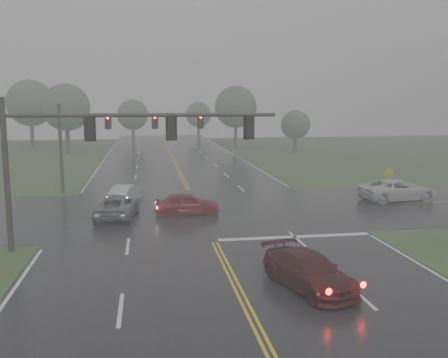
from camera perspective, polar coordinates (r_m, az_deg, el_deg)
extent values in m
cube|color=black|center=(32.24, -2.55, -4.37)|extent=(18.00, 160.00, 0.02)
cube|color=black|center=(34.18, -2.93, -3.62)|extent=(120.00, 14.00, 0.02)
cube|color=silver|center=(27.80, 8.09, -6.61)|extent=(8.50, 0.50, 0.01)
imported|color=#390A0E|center=(20.59, 9.60, -12.24)|extent=(3.26, 5.22, 1.41)
imported|color=maroon|center=(32.98, -4.22, -4.09)|extent=(4.28, 1.82, 1.44)
imported|color=#B9BDC2|center=(37.84, -11.10, -2.55)|extent=(2.52, 4.21, 1.31)
imported|color=#5B5D63|center=(32.98, -12.05, -4.26)|extent=(2.96, 5.31, 1.40)
imported|color=silver|center=(39.73, 19.16, -2.34)|extent=(6.04, 3.31, 1.60)
cylinder|color=black|center=(26.45, -23.61, 0.34)|extent=(0.30, 0.30, 7.59)
cylinder|color=black|center=(26.22, -24.01, 6.74)|extent=(0.19, 0.19, 0.84)
cylinder|color=black|center=(25.34, -9.09, 7.22)|extent=(13.40, 0.19, 0.19)
cube|color=black|center=(25.51, -15.12, 5.61)|extent=(0.36, 0.30, 1.11)
cube|color=black|center=(25.68, -15.08, 5.63)|extent=(0.58, 0.03, 1.32)
cube|color=black|center=(25.40, -6.02, 5.85)|extent=(0.36, 0.30, 1.11)
cube|color=black|center=(25.57, -6.04, 5.87)|extent=(0.58, 0.03, 1.32)
cube|color=black|center=(25.92, 2.94, 5.95)|extent=(0.36, 0.30, 1.11)
cube|color=black|center=(26.09, 2.86, 5.97)|extent=(0.58, 0.03, 1.32)
cylinder|color=black|center=(42.12, -18.15, 3.28)|extent=(0.28, 0.28, 7.21)
cylinder|color=black|center=(41.96, -18.34, 7.09)|extent=(0.18, 0.18, 0.80)
cylinder|color=black|center=(41.43, -9.67, 7.33)|extent=(12.56, 0.18, 0.18)
cube|color=black|center=(41.55, -13.13, 6.40)|extent=(0.34, 0.28, 1.05)
cube|color=black|center=(41.71, -13.12, 6.41)|extent=(0.55, 0.03, 1.25)
cylinder|color=#FF0C05|center=(41.38, -13.16, 6.84)|extent=(0.22, 0.06, 0.22)
cube|color=black|center=(41.45, -7.90, 6.54)|extent=(0.34, 0.28, 1.05)
cube|color=black|center=(41.61, -7.90, 6.55)|extent=(0.55, 0.03, 1.25)
cylinder|color=#FF0C05|center=(41.28, -7.90, 6.99)|extent=(0.22, 0.06, 0.22)
cube|color=black|center=(41.69, -2.68, 6.62)|extent=(0.34, 0.28, 1.05)
cube|color=black|center=(41.85, -2.71, 6.63)|extent=(0.55, 0.03, 1.25)
cylinder|color=#FF0C05|center=(41.52, -2.66, 7.07)|extent=(0.22, 0.06, 0.22)
cylinder|color=black|center=(40.90, 18.24, -0.65)|extent=(0.06, 0.06, 1.87)
cube|color=gold|center=(40.79, 18.29, 0.65)|extent=(0.98, 0.17, 0.98)
cylinder|color=#2D241D|center=(75.44, -17.43, 4.28)|extent=(0.62, 0.62, 3.81)
sphere|color=#384C33|center=(75.25, -17.60, 7.81)|extent=(6.77, 6.77, 6.77)
cylinder|color=#2D241D|center=(80.96, 1.33, 4.96)|extent=(0.56, 0.56, 3.79)
sphere|color=#384C33|center=(80.78, 1.34, 8.24)|extent=(6.75, 6.75, 6.75)
cylinder|color=#2D241D|center=(88.34, -10.33, 4.87)|extent=(0.52, 0.52, 2.97)
sphere|color=#384C33|center=(88.17, -10.39, 7.23)|extent=(5.29, 5.29, 5.29)
cylinder|color=#2D241D|center=(73.10, 8.11, 3.89)|extent=(0.52, 0.52, 2.37)
sphere|color=#384C33|center=(72.91, 8.16, 6.16)|extent=(4.21, 4.21, 4.21)
cylinder|color=#2D241D|center=(85.79, -21.07, 4.71)|extent=(0.61, 0.61, 4.15)
sphere|color=#384C33|center=(85.63, -21.26, 8.10)|extent=(7.39, 7.39, 7.39)
cylinder|color=#2D241D|center=(99.42, -2.92, 5.39)|extent=(0.57, 0.57, 2.82)
sphere|color=#384C33|center=(99.28, -2.94, 7.37)|extent=(5.02, 5.02, 5.02)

